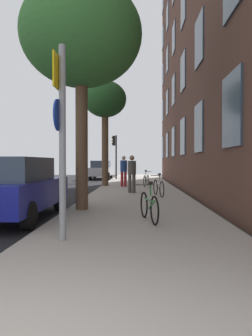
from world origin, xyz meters
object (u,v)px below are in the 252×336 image
Objects in this scene: tree_far at (105,101)px; car_0 at (16,187)px; tree_near at (81,36)px; pedestrian_1 at (124,169)px; bicycle_2 at (146,180)px; pedestrian_0 at (132,171)px; traffic_light at (115,149)px; bicycle_0 at (149,206)px; car_1 at (101,170)px; bicycle_1 at (159,187)px; sign_post at (61,128)px.

tree_far is 1.40× the size of car_0.
pedestrian_1 is (0.87, 8.87, -4.06)m from tree_near.
pedestrian_0 reaches higher than bicycle_2.
pedestrian_0 is (1.58, -11.74, -1.50)m from traffic_light.
car_0 is (-3.45, 0.80, 0.36)m from bicycle_0.
car_1 is at bearing 103.66° from pedestrian_1.
pedestrian_0 is (-1.11, 1.44, 0.60)m from bicycle_1.
pedestrian_1 is 0.41× the size of car_1.
pedestrian_1 is at bearing 87.29° from sign_post.
tree_near is at bearing -105.21° from pedestrian_0.
sign_post is 12.93m from bicycle_2.
traffic_light is 0.84× the size of car_1.
sign_post is 2.04× the size of pedestrian_0.
traffic_light is 2.17× the size of bicycle_1.
bicycle_2 is 0.39× the size of car_0.
tree_far is at bearing -82.12° from car_1.
bicycle_2 is at bearing 69.70° from car_0.
traffic_light is at bearing 91.28° from sign_post.
car_0 is (-3.72, -10.05, 0.35)m from bicycle_2.
bicycle_0 is at bearing -84.49° from pedestrian_1.
tree_far is at bearing 170.76° from bicycle_2.
traffic_light is 8.20m from pedestrian_1.
bicycle_2 is at bearing -9.24° from tree_far.
sign_post is at bearing -97.24° from pedestrian_0.
tree_near is at bearing -95.60° from pedestrian_1.
pedestrian_1 is (1.05, -8.00, -1.47)m from traffic_light.
sign_post is 0.78× the size of car_0.
sign_post is 2.04× the size of bicycle_2.
tree_near is 6.71m from pedestrian_0.
tree_far is at bearing 91.52° from tree_near.
tree_far is at bearing -90.50° from traffic_light.
bicycle_0 is at bearing -83.64° from traffic_light.
car_1 is at bearing 94.73° from tree_near.
bicycle_2 is at bearing 5.88° from pedestrian_1.
pedestrian_1 is (-1.64, 5.18, 0.63)m from bicycle_1.
pedestrian_1 is 10.21m from car_0.
tree_far is (-0.07, -7.47, 2.48)m from traffic_light.
tree_far is 3.63× the size of bicycle_2.
bicycle_0 is 7.02m from pedestrian_0.
pedestrian_1 is (-0.52, 3.74, 0.03)m from pedestrian_0.
car_1 is at bearing 102.14° from pedestrian_0.
bicycle_2 is (2.42, -0.39, -4.58)m from tree_far.
sign_post reaches higher than bicycle_2.
tree_near is 3.90× the size of pedestrian_0.
bicycle_1 is 0.39× the size of car_1.
tree_near reaches higher than sign_post.
sign_post is 2.94m from bicycle_0.
bicycle_2 is at bearing 81.52° from sign_post.
traffic_light reaches higher than bicycle_0.
traffic_light reaches higher than car_0.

